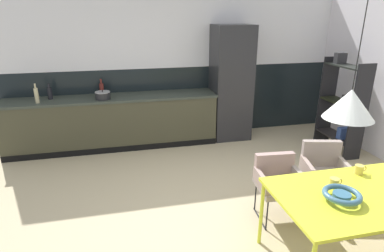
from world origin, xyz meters
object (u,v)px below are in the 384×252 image
dining_table (366,197)px  mug_dark_espresso (334,182)px  refrigerator_column (231,83)px  bottle_wine_green (37,95)px  armchair_far_side (323,166)px  armchair_corner_seat (278,178)px  bottle_vinegar_dark (50,93)px  open_shelf_unit (342,104)px  bottle_oil_tall (102,88)px  pendant_lamp_over_table_near (350,104)px  fruit_bowl (342,195)px  cooking_pot (103,95)px  mug_tall_blue (359,170)px

dining_table → mug_dark_espresso: 0.29m
refrigerator_column → bottle_wine_green: (-3.25, -0.13, -0.00)m
dining_table → armchair_far_side: bearing=75.9°
dining_table → armchair_corner_seat: 0.96m
mug_dark_espresso → bottle_vinegar_dark: (-2.97, 3.28, 0.22)m
dining_table → armchair_far_side: size_ratio=2.10×
open_shelf_unit → bottle_wine_green: bearing=-100.5°
bottle_wine_green → mug_dark_espresso: bearing=-44.5°
dining_table → bottle_oil_tall: (-2.38, 3.60, 0.30)m
refrigerator_column → pendant_lamp_over_table_near: size_ratio=1.87×
armchair_corner_seat → fruit_bowl: 0.96m
bottle_wine_green → open_shelf_unit: open_shelf_unit is taller
armchair_far_side → fruit_bowl: size_ratio=2.47×
refrigerator_column → fruit_bowl: 3.43m
bottle_wine_green → open_shelf_unit: (4.83, -0.89, -0.20)m
cooking_pot → armchair_corner_seat: bearing=-50.9°
armchair_far_side → mug_tall_blue: 0.68m
cooking_pot → bottle_wine_green: (-1.00, -0.01, 0.06)m
open_shelf_unit → mug_tall_blue: bearing=-33.0°
dining_table → armchair_corner_seat: size_ratio=2.26×
refrigerator_column → pendant_lamp_over_table_near: 3.40m
refrigerator_column → bottle_oil_tall: bearing=174.1°
refrigerator_column → armchair_far_side: 2.49m
dining_table → bottle_wine_green: bottle_wine_green is taller
dining_table → cooking_pot: size_ratio=6.74×
fruit_bowl → mug_dark_espresso: (0.09, 0.22, -0.01)m
armchair_far_side → fruit_bowl: 1.17m
bottle_vinegar_dark → bottle_wine_green: size_ratio=0.84×
fruit_bowl → bottle_oil_tall: (-2.07, 3.65, 0.21)m
cooking_pot → armchair_far_side: bearing=-41.6°
armchair_corner_seat → open_shelf_unit: open_shelf_unit is taller
dining_table → mug_dark_espresso: bearing=144.6°
dining_table → cooking_pot: cooking_pot is taller
refrigerator_column → bottle_vinegar_dark: 3.10m
pendant_lamp_over_table_near → cooking_pot: bearing=122.0°
cooking_pot → bottle_oil_tall: size_ratio=0.92×
mug_dark_espresso → pendant_lamp_over_table_near: 0.81m
refrigerator_column → bottle_oil_tall: size_ratio=7.67×
bottle_wine_green → pendant_lamp_over_table_near: 4.45m
mug_dark_espresso → bottle_vinegar_dark: bearing=132.2°
dining_table → armchair_corner_seat: (-0.41, 0.84, -0.22)m
armchair_corner_seat → fruit_bowl: size_ratio=2.29×
cooking_pot → bottle_wine_green: size_ratio=0.79×
armchair_corner_seat → cooking_pot: 3.13m
bottle_wine_green → pendant_lamp_over_table_near: bearing=-46.8°
bottle_oil_tall → bottle_vinegar_dark: 0.83m
cooking_pot → bottle_wine_green: 1.00m
mug_tall_blue → open_shelf_unit: 2.40m
armchair_corner_seat → mug_tall_blue: size_ratio=5.73×
dining_table → mug_dark_espresso: (-0.22, 0.16, 0.09)m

